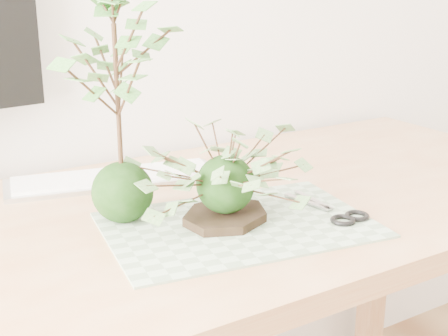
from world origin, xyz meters
The scene contains 7 objects.
desk centered at (0.02, 1.23, 0.65)m, with size 1.60×0.70×0.74m.
cutting_mat centered at (0.02, 1.13, 0.74)m, with size 0.43×0.29×0.00m, color gray.
stone_dish centered at (0.01, 1.15, 0.75)m, with size 0.16×0.16×0.01m, color black.
ivy_kokedama centered at (0.01, 1.15, 0.85)m, with size 0.30×0.30×0.20m.
maple_kokedama centered at (-0.13, 1.25, 1.04)m, with size 0.27×0.27×0.43m.
keyboard centered at (-0.07, 1.45, 0.75)m, with size 0.44×0.21×0.02m.
scissors centered at (0.18, 1.06, 0.75)m, with size 0.08×0.17×0.01m.
Camera 1 is at (-0.50, 0.32, 1.14)m, focal length 50.00 mm.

